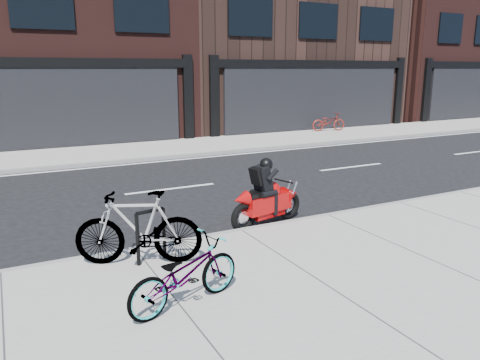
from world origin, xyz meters
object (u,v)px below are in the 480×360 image
bike_rack (151,231)px  bicycle_far (329,122)px  bicycle_front (185,274)px  bicycle_rear (139,228)px  motorcycle (270,197)px

bike_rack → bicycle_far: size_ratio=0.51×
bicycle_front → bicycle_rear: (-0.15, 1.56, 0.14)m
bicycle_front → motorcycle: 3.79m
bike_rack → motorcycle: (2.75, 1.04, -0.07)m
bicycle_rear → motorcycle: (2.93, 1.02, -0.15)m
bicycle_front → bicycle_rear: bicycle_rear is taller
bicycle_front → bicycle_rear: 1.57m
bike_rack → bicycle_rear: bearing=173.8°
motorcycle → bicycle_far: size_ratio=1.10×
bicycle_far → bicycle_front: bearing=149.1°
bike_rack → bicycle_front: size_ratio=0.52×
bike_rack → motorcycle: motorcycle is taller
bicycle_front → bicycle_far: (12.17, 12.81, 0.00)m
bicycle_front → bicycle_rear: bearing=-10.0°
bicycle_far → bicycle_rear: bearing=145.0°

